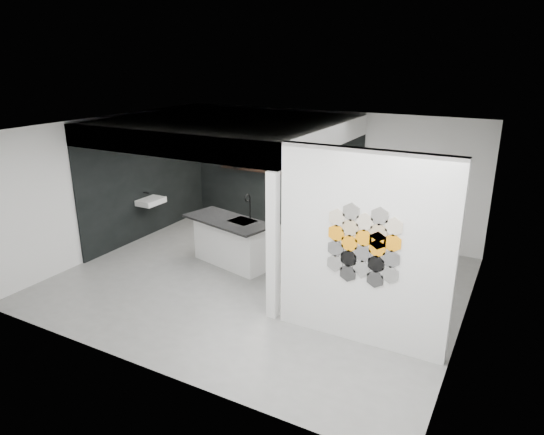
{
  "coord_description": "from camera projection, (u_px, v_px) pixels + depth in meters",
  "views": [
    {
      "loc": [
        4.06,
        -7.0,
        3.93
      ],
      "look_at": [
        0.1,
        0.3,
        1.15
      ],
      "focal_mm": 32.0,
      "sensor_mm": 36.0,
      "label": 1
    }
  ],
  "objects": [
    {
      "name": "kitchen_island",
      "position": [
        231.0,
        241.0,
        9.48
      ],
      "size": [
        1.93,
        1.19,
        1.44
      ],
      "rotation": [
        0.0,
        0.0,
        -0.24
      ],
      "color": "silver",
      "rests_on": "floor"
    },
    {
      "name": "corner_column",
      "position": [
        273.0,
        247.0,
        7.34
      ],
      "size": [
        0.16,
        0.16,
        2.35
      ],
      "primitive_type": "cube",
      "color": "silver",
      "rests_on": "floor"
    },
    {
      "name": "bottle_dark",
      "position": [
        266.0,
        167.0,
        11.52
      ],
      "size": [
        0.09,
        0.09,
        0.18
      ],
      "primitive_type": "cylinder",
      "rotation": [
        0.0,
        0.0,
        0.31
      ],
      "color": "black",
      "rests_on": "display_shelf"
    },
    {
      "name": "floor",
      "position": [
        259.0,
        281.0,
        8.92
      ],
      "size": [
        7.0,
        6.0,
        0.01
      ],
      "primitive_type": "cube",
      "color": "slate"
    },
    {
      "name": "wall_basin",
      "position": [
        151.0,
        201.0,
        10.78
      ],
      "size": [
        0.4,
        0.6,
        0.12
      ],
      "primitive_type": "cube",
      "color": "silver",
      "rests_on": "bay_clad_left"
    },
    {
      "name": "partition_panel",
      "position": [
        363.0,
        250.0,
        6.63
      ],
      "size": [
        2.45,
        0.15,
        2.8
      ],
      "primitive_type": "cube",
      "color": "silver",
      "rests_on": "floor"
    },
    {
      "name": "bay_clad_left",
      "position": [
        148.0,
        184.0,
        10.95
      ],
      "size": [
        0.04,
        4.0,
        2.35
      ],
      "primitive_type": "cube",
      "color": "black",
      "rests_on": "floor"
    },
    {
      "name": "utensil_cup",
      "position": [
        249.0,
        167.0,
        11.74
      ],
      "size": [
        0.09,
        0.09,
        0.11
      ],
      "primitive_type": "cylinder",
      "rotation": [
        0.0,
        0.0,
        -0.03
      ],
      "color": "black",
      "rests_on": "display_shelf"
    },
    {
      "name": "glass_bowl",
      "position": [
        329.0,
        176.0,
        10.8
      ],
      "size": [
        0.17,
        0.17,
        0.11
      ],
      "primitive_type": "cylinder",
      "rotation": [
        0.0,
        0.0,
        0.12
      ],
      "color": "gray",
      "rests_on": "display_shelf"
    },
    {
      "name": "bay_clad_back",
      "position": [
        274.0,
        177.0,
        11.61
      ],
      "size": [
        4.4,
        0.04,
        2.35
      ],
      "primitive_type": "cube",
      "color": "black",
      "rests_on": "floor"
    },
    {
      "name": "glass_vase",
      "position": [
        329.0,
        176.0,
        10.8
      ],
      "size": [
        0.12,
        0.12,
        0.14
      ],
      "primitive_type": "cylinder",
      "rotation": [
        0.0,
        0.0,
        0.25
      ],
      "color": "gray",
      "rests_on": "display_shelf"
    },
    {
      "name": "bulkhead",
      "position": [
        226.0,
        129.0,
        9.53
      ],
      "size": [
        4.4,
        4.0,
        0.4
      ],
      "primitive_type": "cube",
      "color": "silver",
      "rests_on": "corner_column"
    },
    {
      "name": "fascia_beam",
      "position": [
        161.0,
        144.0,
        7.93
      ],
      "size": [
        4.4,
        0.16,
        0.4
      ],
      "primitive_type": "cube",
      "color": "silver",
      "rests_on": "corner_column"
    },
    {
      "name": "stockpot",
      "position": [
        238.0,
        163.0,
        11.87
      ],
      "size": [
        0.3,
        0.3,
        0.2
      ],
      "primitive_type": "cylinder",
      "rotation": [
        0.0,
        0.0,
        0.26
      ],
      "color": "black",
      "rests_on": "display_shelf"
    },
    {
      "name": "kettle",
      "position": [
        327.0,
        175.0,
        10.82
      ],
      "size": [
        0.18,
        0.18,
        0.14
      ],
      "primitive_type": "ellipsoid",
      "rotation": [
        0.0,
        0.0,
        0.16
      ],
      "color": "black",
      "rests_on": "display_shelf"
    },
    {
      "name": "hex_tile_cluster",
      "position": [
        364.0,
        245.0,
        6.51
      ],
      "size": [
        1.04,
        0.02,
        1.16
      ],
      "color": "silver",
      "rests_on": "partition_panel"
    },
    {
      "name": "display_shelf",
      "position": [
        275.0,
        173.0,
        11.43
      ],
      "size": [
        3.0,
        0.15,
        0.04
      ],
      "primitive_type": "cube",
      "color": "black",
      "rests_on": "bay_clad_back"
    }
  ]
}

